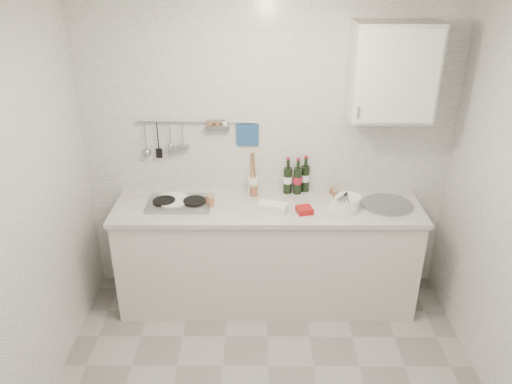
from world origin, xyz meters
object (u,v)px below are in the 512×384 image
wine_bottles (297,175)px  plate_stack_sink (346,203)px  plate_stack_hob (172,201)px  wall_cabinet (392,72)px  utensil_crock (253,184)px

wine_bottles → plate_stack_sink: bearing=-39.2°
plate_stack_hob → plate_stack_sink: 1.38m
wall_cabinet → wine_bottles: size_ratio=2.26×
wine_bottles → wall_cabinet: bearing=-10.5°
plate_stack_hob → utensil_crock: bearing=16.8°
plate_stack_sink → wine_bottles: size_ratio=0.83×
wall_cabinet → plate_stack_hob: (-1.67, -0.10, -1.01)m
plate_stack_hob → utensil_crock: (0.65, 0.20, 0.07)m
utensil_crock → plate_stack_hob: bearing=-163.2°
plate_stack_sink → wall_cabinet: bearing=31.3°
plate_stack_hob → wine_bottles: wine_bottles is taller
plate_stack_sink → utensil_crock: (-0.73, 0.27, 0.04)m
wall_cabinet → utensil_crock: (-1.02, 0.10, -0.94)m
wall_cabinet → plate_stack_hob: size_ratio=2.44×
wall_cabinet → wine_bottles: (-0.65, 0.12, -0.87)m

